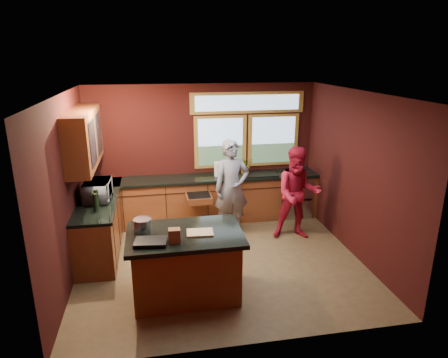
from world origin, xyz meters
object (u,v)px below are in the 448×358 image
object	(u,v)px
person_red	(298,194)
cutting_board	(200,233)
person_grey	(232,188)
stock_pot	(143,225)
island	(186,264)

from	to	relation	value
person_red	cutting_board	size ratio (longest dim) A/B	4.86
person_grey	stock_pot	size ratio (longest dim) A/B	7.46
island	stock_pot	xyz separation A→B (m)	(-0.55, 0.15, 0.56)
cutting_board	stock_pot	size ratio (longest dim) A/B	1.46
person_grey	island	bearing A→B (deg)	-123.99
cutting_board	stock_pot	xyz separation A→B (m)	(-0.75, 0.20, 0.08)
person_red	person_grey	bearing A→B (deg)	171.86
person_red	stock_pot	distance (m)	3.01
cutting_board	stock_pot	bearing A→B (deg)	165.07
person_red	cutting_board	world-z (taller)	person_red
island	cutting_board	world-z (taller)	cutting_board
island	person_red	world-z (taller)	person_red
cutting_board	stock_pot	distance (m)	0.78
island	cutting_board	bearing A→B (deg)	-14.04
island	cutting_board	xyz separation A→B (m)	(0.20, -0.05, 0.48)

